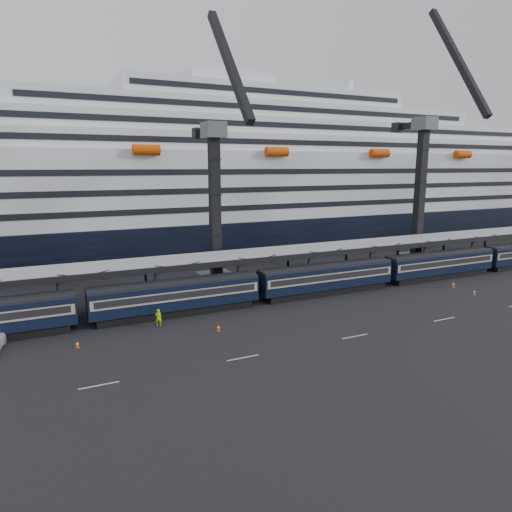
{
  "coord_description": "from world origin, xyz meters",
  "views": [
    {
      "loc": [
        -40.8,
        -38.26,
        16.48
      ],
      "look_at": [
        -18.18,
        10.0,
        5.91
      ],
      "focal_mm": 32.0,
      "sensor_mm": 36.0,
      "label": 1
    }
  ],
  "objects": [
    {
      "name": "ground",
      "position": [
        0.0,
        0.0,
        0.0
      ],
      "size": [
        260.0,
        260.0,
        0.0
      ],
      "primitive_type": "plane",
      "color": "black",
      "rests_on": "ground"
    },
    {
      "name": "worker",
      "position": [
        -30.77,
        7.18,
        0.92
      ],
      "size": [
        0.73,
        0.54,
        1.84
      ],
      "primitive_type": "imported",
      "rotation": [
        0.0,
        0.0,
        2.99
      ],
      "color": "#A7DD0B",
      "rests_on": "ground"
    },
    {
      "name": "crane_dark_mid",
      "position": [
        15.0,
        17.59,
        13.36
      ],
      "size": [
        4.5,
        18.24,
        39.64
      ],
      "color": "#54565C",
      "rests_on": "ground"
    },
    {
      "name": "traffic_cone_e",
      "position": [
        9.07,
        1.38,
        0.4
      ],
      "size": [
        0.41,
        0.41,
        0.82
      ],
      "color": "#DB4606",
      "rests_on": "ground"
    },
    {
      "name": "crane_dark_near",
      "position": [
        -20.0,
        18.59,
        11.93
      ],
      "size": [
        4.5,
        17.75,
        35.08
      ],
      "color": "#54565C",
      "rests_on": "ground"
    },
    {
      "name": "traffic_cone_b",
      "position": [
        -38.93,
        4.61,
        0.34
      ],
      "size": [
        0.35,
        0.35,
        0.69
      ],
      "color": "#DB4606",
      "rests_on": "ground"
    },
    {
      "name": "canopy",
      "position": [
        0.0,
        14.0,
        5.25
      ],
      "size": [
        130.0,
        6.25,
        5.53
      ],
      "color": "#9B9CA3",
      "rests_on": "ground"
    },
    {
      "name": "traffic_cone_d",
      "position": [
        9.75,
        5.34,
        0.42
      ],
      "size": [
        0.43,
        0.43,
        0.86
      ],
      "color": "#DB4606",
      "rests_on": "ground"
    },
    {
      "name": "train",
      "position": [
        -4.65,
        10.0,
        2.2
      ],
      "size": [
        133.05,
        3.0,
        4.05
      ],
      "color": "black",
      "rests_on": "ground"
    },
    {
      "name": "traffic_cone_c",
      "position": [
        -25.63,
        3.12,
        0.36
      ],
      "size": [
        0.36,
        0.36,
        0.72
      ],
      "color": "#DB4606",
      "rests_on": "ground"
    },
    {
      "name": "cruise_ship",
      "position": [
        -1.08,
        45.99,
        12.34
      ],
      "size": [
        214.09,
        28.84,
        34.0
      ],
      "color": "black",
      "rests_on": "ground"
    }
  ]
}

